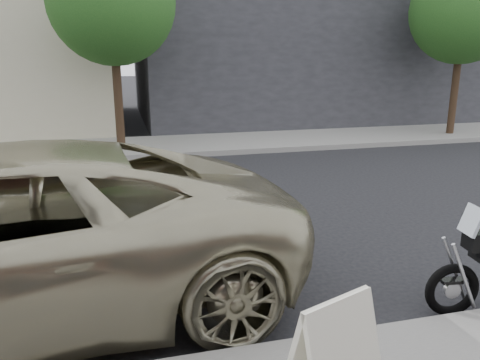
% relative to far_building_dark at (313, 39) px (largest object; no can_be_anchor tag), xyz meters
% --- Properties ---
extents(ground, '(120.00, 120.00, 0.00)m').
position_rel_far_building_dark_xyz_m(ground, '(7.00, 13.50, -3.50)').
color(ground, black).
rests_on(ground, ground).
extents(far_sidewalk, '(44.00, 3.00, 0.15)m').
position_rel_far_building_dark_xyz_m(far_sidewalk, '(7.00, 7.00, -3.43)').
color(far_sidewalk, gray).
rests_on(far_sidewalk, ground).
extents(far_building_dark, '(16.00, 11.00, 7.00)m').
position_rel_far_building_dark_xyz_m(far_building_dark, '(0.00, 0.00, 0.00)').
color(far_building_dark, '#2B2B30').
rests_on(far_building_dark, ground).
extents(street_tree_left, '(3.40, 3.40, 5.70)m').
position_rel_far_building_dark_xyz_m(street_tree_left, '(-2.00, 7.50, 0.64)').
color(street_tree_left, '#382719').
rests_on(street_tree_left, far_sidewalk).
extents(street_tree_mid, '(3.40, 3.40, 5.70)m').
position_rel_far_building_dark_xyz_m(street_tree_mid, '(9.00, 7.50, 0.64)').
color(street_tree_mid, '#382719').
rests_on(street_tree_mid, far_sidewalk).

